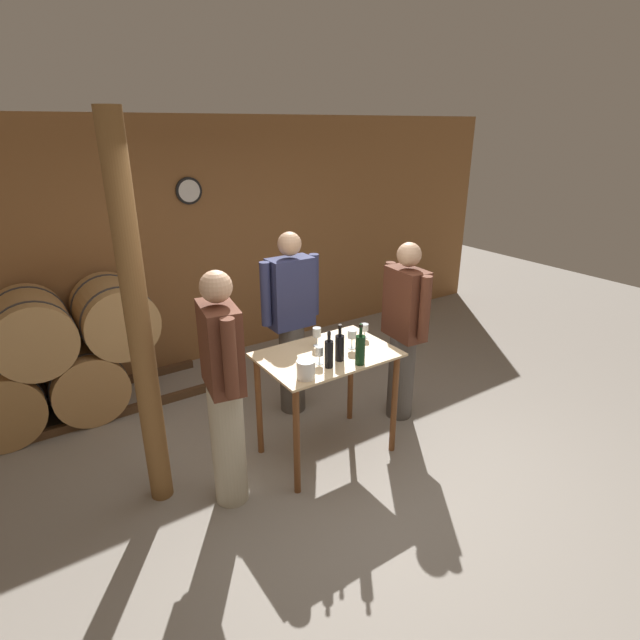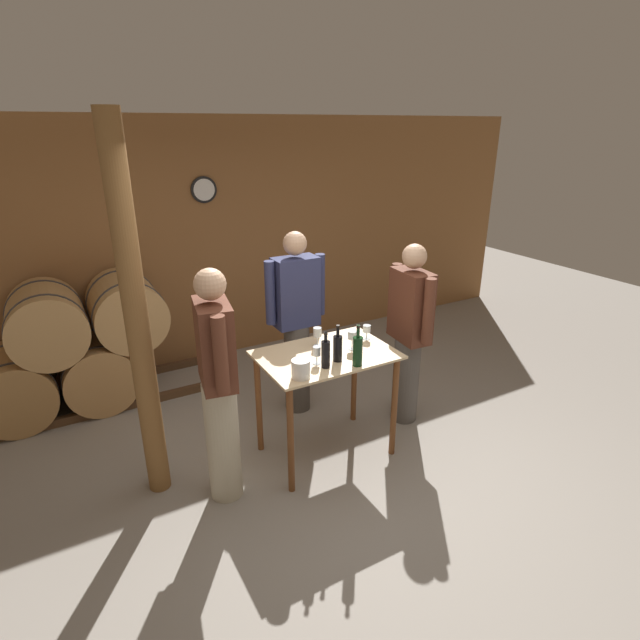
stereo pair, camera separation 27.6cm
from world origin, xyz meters
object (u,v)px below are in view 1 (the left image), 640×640
at_px(wine_bottle_far_left, 329,353).
at_px(wine_glass_near_left, 319,352).
at_px(wine_bottle_left, 339,347).
at_px(wine_glass_near_right, 352,335).
at_px(ice_bucket, 306,369).
at_px(person_visitor_with_scarf, 291,321).
at_px(person_visitor_bearded, 224,388).
at_px(person_host, 404,329).
at_px(wine_glass_far_side, 365,328).
at_px(wine_bottle_center, 360,349).
at_px(wooden_post, 139,328).
at_px(wine_glass_near_center, 317,333).

bearing_deg(wine_bottle_far_left, wine_glass_near_left, 108.65).
bearing_deg(wine_bottle_left, wine_bottle_far_left, -158.76).
xyz_separation_m(wine_glass_near_right, ice_bucket, (-0.58, -0.22, -0.05)).
height_order(person_visitor_with_scarf, person_visitor_bearded, person_visitor_bearded).
bearing_deg(person_host, wine_glass_far_side, -179.12).
relative_size(wine_bottle_center, person_visitor_bearded, 0.18).
bearing_deg(wine_glass_near_left, person_visitor_with_scarf, 72.97).
xyz_separation_m(wine_glass_near_left, wine_glass_far_side, (0.59, 0.20, -0.01)).
bearing_deg(wooden_post, wine_glass_near_right, -9.99).
bearing_deg(wine_bottle_far_left, wine_glass_near_right, 26.58).
relative_size(wine_glass_near_center, person_visitor_with_scarf, 0.09).
xyz_separation_m(wooden_post, person_visitor_with_scarf, (1.45, 0.50, -0.43)).
bearing_deg(wooden_post, wine_glass_near_center, -3.36).
height_order(wooden_post, wine_bottle_far_left, wooden_post).
relative_size(wine_glass_near_left, person_visitor_with_scarf, 0.08).
bearing_deg(person_visitor_bearded, wine_glass_near_left, -2.43).
height_order(wine_glass_near_left, person_host, person_host).
relative_size(wine_glass_near_center, wine_glass_near_right, 1.01).
distance_m(wine_bottle_left, person_visitor_with_scarf, 0.91).
bearing_deg(person_visitor_bearded, wine_bottle_left, -4.06).
relative_size(wine_glass_near_left, wine_glass_near_center, 0.88).
distance_m(wooden_post, person_visitor_bearded, 0.68).
height_order(wine_bottle_center, wine_glass_near_center, wine_bottle_center).
bearing_deg(wine_bottle_left, person_host, 14.92).
relative_size(wine_bottle_far_left, wine_glass_near_left, 2.02).
xyz_separation_m(wine_glass_near_center, wine_glass_far_side, (0.42, -0.09, -0.03)).
relative_size(wine_glass_far_side, person_visitor_bearded, 0.07).
relative_size(wine_glass_near_right, person_visitor_bearded, 0.09).
distance_m(wine_bottle_left, wine_glass_far_side, 0.49).
bearing_deg(wine_glass_near_center, wine_bottle_far_left, -110.62).
distance_m(wooden_post, wine_glass_far_side, 1.81).
xyz_separation_m(wooden_post, wine_glass_near_left, (1.18, -0.36, -0.34)).
bearing_deg(person_host, wine_glass_near_left, -169.00).
bearing_deg(person_visitor_bearded, wooden_post, 142.14).
xyz_separation_m(wine_glass_near_left, person_visitor_bearded, (-0.76, 0.03, -0.08)).
bearing_deg(wine_glass_near_center, wine_glass_far_side, -11.45).
bearing_deg(wine_glass_far_side, wine_glass_near_left, -161.45).
distance_m(wine_bottle_center, ice_bucket, 0.46).
xyz_separation_m(person_host, person_visitor_bearded, (-1.81, -0.17, 0.05)).
relative_size(wine_bottle_far_left, wine_glass_near_center, 1.79).
xyz_separation_m(wine_bottle_left, person_host, (0.89, 0.24, -0.14)).
height_order(wooden_post, wine_glass_far_side, wooden_post).
relative_size(person_host, person_visitor_with_scarf, 0.96).
bearing_deg(wine_bottle_far_left, ice_bucket, -167.42).
relative_size(ice_bucket, person_visitor_with_scarf, 0.08).
bearing_deg(wine_bottle_center, wine_bottle_far_left, 158.41).
bearing_deg(person_host, person_visitor_with_scarf, 139.99).
bearing_deg(wine_glass_near_right, wine_bottle_center, -114.95).
distance_m(wine_glass_near_center, person_visitor_with_scarf, 0.60).
relative_size(wine_glass_near_center, ice_bucket, 1.16).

